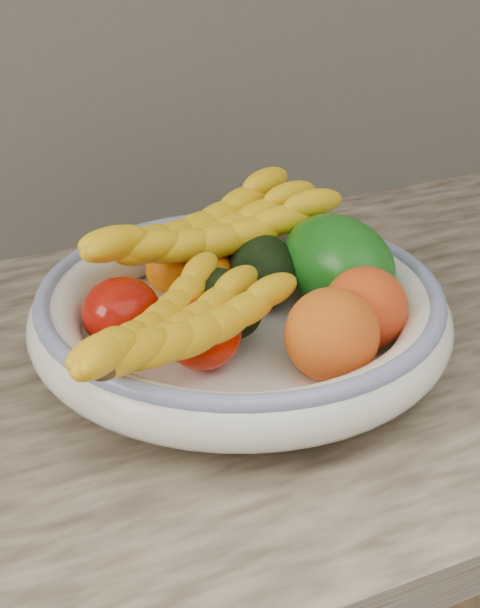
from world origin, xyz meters
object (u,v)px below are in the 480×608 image
Objects in this scene: banana_bunch_front at (176,335)px; green_mango at (338,264)px; banana_bunch_back at (207,239)px; fruit_bowl at (240,315)px.

green_mango is at bearing -12.75° from banana_bunch_front.
banana_bunch_back is 1.12× the size of banana_bunch_front.
banana_bunch_front is (-0.20, -0.07, 0.01)m from green_mango.
banana_bunch_back is (-0.10, 0.08, 0.01)m from green_mango.
green_mango is 0.45× the size of banana_bunch_back.
green_mango reaches higher than fruit_bowl.
green_mango reaches higher than banana_bunch_back.
fruit_bowl is 0.11m from green_mango.
fruit_bowl is 0.10m from banana_bunch_back.
green_mango is at bearing 3.68° from fruit_bowl.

